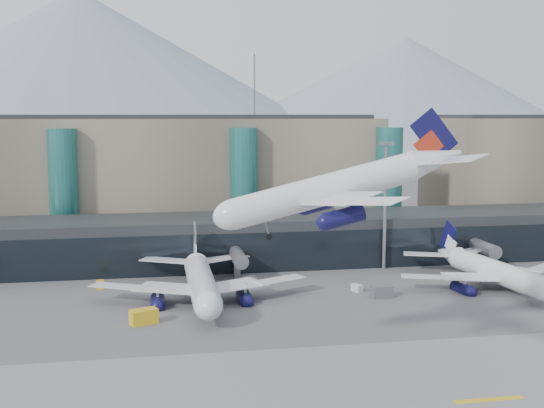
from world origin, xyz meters
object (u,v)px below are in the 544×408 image
(veh_b, at_px, (100,284))
(veh_h, at_px, (144,317))
(jet_parked_right, at_px, (485,262))
(hero_jet, at_px, (349,178))
(veh_e, at_px, (527,277))
(veh_c, at_px, (382,292))
(veh_d, at_px, (494,270))
(lightmast_mid, at_px, (385,198))
(veh_g, at_px, (357,288))
(jet_parked_mid, at_px, (200,271))

(veh_b, relative_size, veh_h, 0.57)
(jet_parked_right, xyz_separation_m, veh_h, (-61.15, -12.98, -3.23))
(veh_b, bearing_deg, hero_jet, -150.22)
(jet_parked_right, relative_size, veh_e, 10.62)
(veh_c, relative_size, veh_d, 1.27)
(veh_b, height_order, veh_d, veh_d)
(lightmast_mid, distance_m, veh_d, 25.32)
(veh_g, bearing_deg, hero_jet, -42.19)
(jet_parked_mid, height_order, veh_d, jet_parked_mid)
(hero_jet, xyz_separation_m, jet_parked_right, (36.87, 37.02, -19.32))
(jet_parked_right, height_order, veh_e, jet_parked_right)
(veh_g, bearing_deg, veh_e, 67.79)
(veh_c, height_order, veh_h, veh_h)
(hero_jet, relative_size, veh_b, 13.86)
(veh_c, distance_m, veh_e, 30.57)
(jet_parked_right, bearing_deg, veh_d, -45.66)
(veh_g, bearing_deg, veh_d, 81.83)
(jet_parked_mid, bearing_deg, veh_g, -90.82)
(veh_d, relative_size, veh_g, 1.40)
(hero_jet, distance_m, veh_h, 40.93)
(veh_g, bearing_deg, veh_h, -94.24)
(jet_parked_mid, xyz_separation_m, veh_b, (-17.31, 9.66, -4.04))
(jet_parked_mid, bearing_deg, veh_h, 144.70)
(jet_parked_mid, relative_size, jet_parked_right, 1.10)
(veh_c, xyz_separation_m, veh_g, (-2.93, 4.73, -0.41))
(veh_c, bearing_deg, veh_d, 20.15)
(veh_g, height_order, veh_h, veh_h)
(veh_g, bearing_deg, lightmast_mid, 123.31)
(veh_c, bearing_deg, veh_b, 157.80)
(jet_parked_right, xyz_separation_m, veh_d, (6.18, 7.89, -3.51))
(lightmast_mid, height_order, jet_parked_mid, lightmast_mid)
(veh_d, xyz_separation_m, veh_h, (-67.33, -20.87, 0.28))
(veh_e, relative_size, veh_g, 1.62)
(lightmast_mid, bearing_deg, veh_d, -21.08)
(veh_d, height_order, veh_g, veh_d)
(veh_d, distance_m, veh_h, 70.49)
(veh_c, height_order, veh_g, veh_c)
(lightmast_mid, relative_size, veh_b, 11.18)
(veh_b, xyz_separation_m, veh_c, (47.84, -14.82, 0.35))
(veh_c, distance_m, veh_h, 40.63)
(hero_jet, distance_m, veh_d, 66.27)
(veh_b, height_order, veh_e, veh_e)
(veh_b, bearing_deg, jet_parked_right, -102.87)
(veh_c, distance_m, veh_g, 5.58)
(jet_parked_right, xyz_separation_m, veh_b, (-69.15, 9.80, -3.67))
(lightmast_mid, xyz_separation_m, veh_c, (-7.56, -20.59, -13.41))
(veh_b, height_order, veh_g, veh_b)
(veh_b, relative_size, veh_e, 0.69)
(veh_g, relative_size, veh_h, 0.51)
(lightmast_mid, bearing_deg, veh_h, -148.94)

